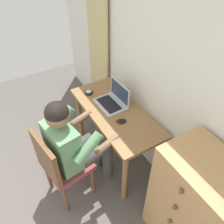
{
  "coord_description": "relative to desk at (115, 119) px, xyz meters",
  "views": [
    {
      "loc": [
        1.08,
        0.91,
        2.33
      ],
      "look_at": [
        -0.38,
        1.77,
        0.84
      ],
      "focal_mm": 37.69,
      "sensor_mm": 36.0,
      "label": 1
    }
  ],
  "objects": [
    {
      "name": "person_seated",
      "position": [
        0.15,
        -0.53,
        0.08
      ],
      "size": [
        0.59,
        0.63,
        1.22
      ],
      "color": "#4C4C4C",
      "rests_on": "ground_plane"
    },
    {
      "name": "dresser",
      "position": [
        1.11,
        0.05,
        -0.07
      ],
      "size": [
        0.6,
        0.47,
        1.08
      ],
      "color": "tan",
      "rests_on": "ground_plane"
    },
    {
      "name": "wall_back",
      "position": [
        0.48,
        0.33,
        0.64
      ],
      "size": [
        4.8,
        0.05,
        2.5
      ],
      "primitive_type": "cube",
      "color": "silver",
      "rests_on": "ground_plane"
    },
    {
      "name": "desk_clock",
      "position": [
        -0.41,
        -0.11,
        0.14
      ],
      "size": [
        0.09,
        0.09,
        0.03
      ],
      "color": "black",
      "rests_on": "desk"
    },
    {
      "name": "laptop",
      "position": [
        -0.11,
        0.04,
        0.18
      ],
      "size": [
        0.35,
        0.26,
        0.24
      ],
      "color": "#B7BABF",
      "rests_on": "desk"
    },
    {
      "name": "computer_mouse",
      "position": [
        0.18,
        -0.04,
        0.14
      ],
      "size": [
        0.09,
        0.11,
        0.03
      ],
      "primitive_type": "ellipsoid",
      "rotation": [
        0.0,
        0.0,
        -0.32
      ],
      "color": "black",
      "rests_on": "desk"
    },
    {
      "name": "desk",
      "position": [
        0.0,
        0.0,
        0.0
      ],
      "size": [
        1.16,
        0.52,
        0.74
      ],
      "color": "olive",
      "rests_on": "ground_plane"
    },
    {
      "name": "chair",
      "position": [
        0.17,
        -0.71,
        -0.11
      ],
      "size": [
        0.48,
        0.46,
        0.9
      ],
      "color": "#8C3E46",
      "rests_on": "ground_plane"
    },
    {
      "name": "curtain_panel",
      "position": [
        -0.86,
        0.26,
        0.48
      ],
      "size": [
        0.47,
        0.03,
        2.18
      ],
      "primitive_type": "cube",
      "color": "#CCB77A",
      "rests_on": "ground_plane"
    }
  ]
}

